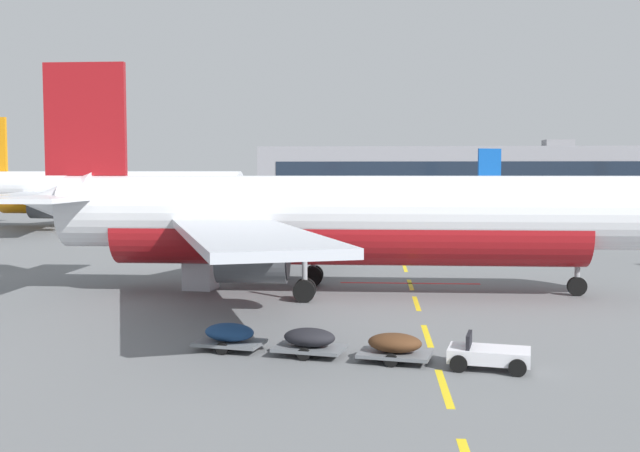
{
  "coord_description": "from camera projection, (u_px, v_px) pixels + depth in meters",
  "views": [
    {
      "loc": [
        15.87,
        -20.55,
        6.39
      ],
      "look_at": [
        13.11,
        17.85,
        3.58
      ],
      "focal_mm": 41.63,
      "sensor_mm": 36.0,
      "label": 1
    }
  ],
  "objects": [
    {
      "name": "airliner_far_center",
      "position": [
        419.0,
        197.0,
        99.16
      ],
      "size": [
        26.68,
        25.57,
        9.62
      ],
      "color": "silver",
      "rests_on": "ground"
    },
    {
      "name": "uld_cargo_container",
      "position": [
        201.0,
        275.0,
        40.46
      ],
      "size": [
        1.79,
        1.76,
        1.6
      ],
      "color": "#B7BCC6",
      "rests_on": "ground"
    },
    {
      "name": "apron_paint_markings",
      "position": [
        400.0,
        253.0,
        58.7
      ],
      "size": [
        8.0,
        97.45,
        0.01
      ],
      "color": "yellow",
      "rests_on": "ground"
    },
    {
      "name": "terminal_satellite",
      "position": [
        488.0,
        174.0,
        162.5
      ],
      "size": [
        99.22,
        19.38,
        13.38
      ],
      "color": "gray",
      "rests_on": "ground"
    },
    {
      "name": "baggage_train",
      "position": [
        352.0,
        344.0,
        25.32
      ],
      "size": [
        11.65,
        3.87,
        1.14
      ],
      "color": "silver",
      "rests_on": "ground"
    },
    {
      "name": "airliner_foreground",
      "position": [
        336.0,
        219.0,
        38.94
      ],
      "size": [
        34.65,
        34.63,
        12.2
      ],
      "color": "white",
      "rests_on": "ground"
    },
    {
      "name": "airliner_far_right",
      "position": [
        102.0,
        192.0,
        84.82
      ],
      "size": [
        36.44,
        36.1,
        12.77
      ],
      "color": "white",
      "rests_on": "ground"
    }
  ]
}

